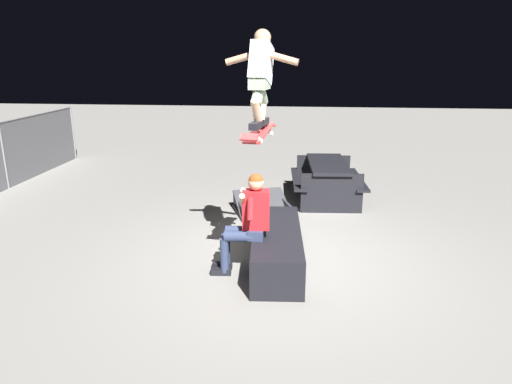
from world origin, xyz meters
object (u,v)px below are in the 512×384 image
person_sitting_on_ledge (248,219)px  skater_airborne (261,74)px  ledge_box_main (277,247)px  picnic_table_back (327,175)px  skateboard (259,133)px  kicker_ramp (263,210)px

person_sitting_on_ledge → skater_airborne: skater_airborne is taller
ledge_box_main → skater_airborne: (-0.17, 0.21, 2.27)m
ledge_box_main → person_sitting_on_ledge: size_ratio=1.52×
ledge_box_main → picnic_table_back: size_ratio=1.13×
skateboard → kicker_ramp: 2.86m
ledge_box_main → skateboard: 1.61m
skateboard → kicker_ramp: size_ratio=0.79×
person_sitting_on_ledge → kicker_ramp: (2.30, -0.00, -0.67)m
kicker_ramp → skater_airborne: bearing=-176.1°
kicker_ramp → picnic_table_back: 1.56m
skater_airborne → kicker_ramp: skater_airborne is taller
ledge_box_main → kicker_ramp: ledge_box_main is taller
skateboard → skater_airborne: (0.06, -0.01, 0.69)m
person_sitting_on_ledge → kicker_ramp: person_sitting_on_ledge is taller
person_sitting_on_ledge → picnic_table_back: (3.27, -1.15, -0.24)m
skateboard → picnic_table_back: 3.63m
skateboard → ledge_box_main: bearing=-43.7°
picnic_table_back → skater_airborne: bearing=162.4°
skateboard → skater_airborne: size_ratio=0.93×
skateboard → picnic_table_back: (3.22, -1.01, -1.32)m
ledge_box_main → skater_airborne: size_ratio=1.80×
person_sitting_on_ledge → skateboard: skateboard is taller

